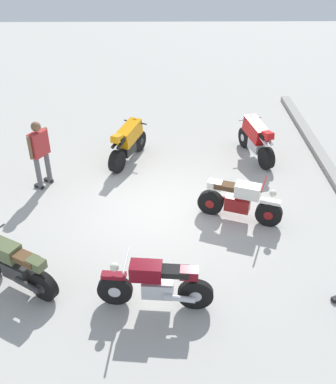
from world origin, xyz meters
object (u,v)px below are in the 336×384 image
(motorcycle_olive_vintage, at_px, (15,266))
(motorcycle_orange_sportbike, at_px, (128,141))
(motorcycle_maroon_cruiser, at_px, (155,284))
(person_in_red_shirt, at_px, (40,150))
(motorcycle_cream_vintage, at_px, (239,201))
(motorcycle_red_sportbike, at_px, (256,138))

(motorcycle_olive_vintage, bearing_deg, motorcycle_orange_sportbike, -80.03)
(motorcycle_maroon_cruiser, height_order, person_in_red_shirt, person_in_red_shirt)
(motorcycle_cream_vintage, relative_size, motorcycle_maroon_cruiser, 0.90)
(motorcycle_red_sportbike, xyz_separation_m, motorcycle_maroon_cruiser, (5.67, -2.78, -0.07))
(motorcycle_cream_vintage, bearing_deg, person_in_red_shirt, -177.25)
(motorcycle_maroon_cruiser, relative_size, person_in_red_shirt, 1.18)
(motorcycle_orange_sportbike, height_order, motorcycle_olive_vintage, motorcycle_orange_sportbike)
(motorcycle_red_sportbike, relative_size, motorcycle_orange_sportbike, 1.03)
(motorcycle_cream_vintage, distance_m, motorcycle_maroon_cruiser, 3.24)
(motorcycle_red_sportbike, bearing_deg, person_in_red_shirt, 88.45)
(motorcycle_red_sportbike, distance_m, motorcycle_orange_sportbike, 3.60)
(motorcycle_orange_sportbike, bearing_deg, motorcycle_olive_vintage, -176.11)
(motorcycle_cream_vintage, bearing_deg, motorcycle_orange_sportbike, 153.71)
(motorcycle_cream_vintage, distance_m, person_in_red_shirt, 5.04)
(motorcycle_red_sportbike, distance_m, motorcycle_maroon_cruiser, 6.31)
(motorcycle_olive_vintage, bearing_deg, motorcycle_red_sportbike, -106.47)
(motorcycle_cream_vintage, height_order, motorcycle_orange_sportbike, motorcycle_orange_sportbike)
(motorcycle_orange_sportbike, bearing_deg, motorcycle_maroon_cruiser, -147.60)
(motorcycle_cream_vintage, xyz_separation_m, motorcycle_olive_vintage, (2.11, -4.50, 0.00))
(motorcycle_cream_vintage, relative_size, person_in_red_shirt, 1.06)
(motorcycle_maroon_cruiser, bearing_deg, motorcycle_orange_sportbike, -76.53)
(motorcycle_red_sportbike, bearing_deg, motorcycle_cream_vintage, 146.93)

